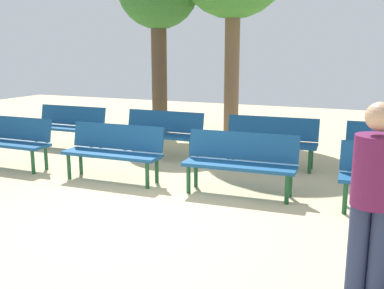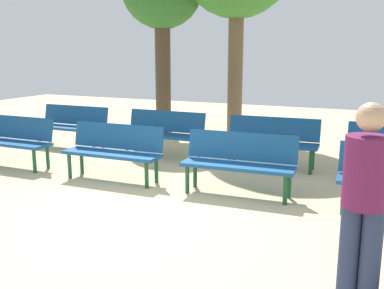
{
  "view_description": "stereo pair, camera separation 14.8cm",
  "coord_description": "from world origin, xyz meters",
  "px_view_note": "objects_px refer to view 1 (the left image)",
  "views": [
    {
      "loc": [
        2.71,
        -4.25,
        2.02
      ],
      "look_at": [
        0.0,
        2.1,
        0.55
      ],
      "focal_mm": 41.45,
      "sensor_mm": 36.0,
      "label": 1
    },
    {
      "loc": [
        2.85,
        -4.19,
        2.02
      ],
      "look_at": [
        0.0,
        2.1,
        0.55
      ],
      "focal_mm": 41.45,
      "sensor_mm": 36.0,
      "label": 2
    }
  ],
  "objects_px": {
    "bench_r1_c2": "(271,139)",
    "bench_r0_c0": "(10,139)",
    "bench_r1_c0": "(69,124)",
    "bench_r0_c1": "(114,149)",
    "visitor_with_backpack": "(374,193)",
    "bench_r1_c1": "(162,131)",
    "bench_r0_c2": "(240,159)"
  },
  "relations": [
    {
      "from": "bench_r1_c1",
      "to": "bench_r1_c2",
      "type": "bearing_deg",
      "value": 1.73
    },
    {
      "from": "bench_r1_c0",
      "to": "bench_r1_c1",
      "type": "height_order",
      "value": "same"
    },
    {
      "from": "bench_r0_c1",
      "to": "visitor_with_backpack",
      "type": "bearing_deg",
      "value": -31.96
    },
    {
      "from": "bench_r0_c1",
      "to": "bench_r0_c2",
      "type": "relative_size",
      "value": 0.99
    },
    {
      "from": "bench_r0_c0",
      "to": "visitor_with_backpack",
      "type": "distance_m",
      "value": 6.36
    },
    {
      "from": "bench_r1_c1",
      "to": "bench_r1_c2",
      "type": "relative_size",
      "value": 0.99
    },
    {
      "from": "bench_r1_c0",
      "to": "visitor_with_backpack",
      "type": "height_order",
      "value": "visitor_with_backpack"
    },
    {
      "from": "visitor_with_backpack",
      "to": "bench_r0_c0",
      "type": "bearing_deg",
      "value": -14.99
    },
    {
      "from": "bench_r1_c2",
      "to": "bench_r0_c0",
      "type": "bearing_deg",
      "value": -160.14
    },
    {
      "from": "bench_r1_c0",
      "to": "bench_r1_c2",
      "type": "xyz_separation_m",
      "value": [
        4.25,
        0.13,
        0.0
      ]
    },
    {
      "from": "bench_r0_c1",
      "to": "visitor_with_backpack",
      "type": "height_order",
      "value": "visitor_with_backpack"
    },
    {
      "from": "bench_r0_c2",
      "to": "bench_r1_c2",
      "type": "distance_m",
      "value": 1.66
    },
    {
      "from": "bench_r0_c0",
      "to": "bench_r1_c0",
      "type": "height_order",
      "value": "same"
    },
    {
      "from": "bench_r0_c1",
      "to": "bench_r1_c1",
      "type": "height_order",
      "value": "same"
    },
    {
      "from": "bench_r1_c0",
      "to": "bench_r0_c1",
      "type": "bearing_deg",
      "value": -37.67
    },
    {
      "from": "bench_r0_c0",
      "to": "bench_r1_c2",
      "type": "relative_size",
      "value": 0.99
    },
    {
      "from": "bench_r0_c2",
      "to": "visitor_with_backpack",
      "type": "height_order",
      "value": "visitor_with_backpack"
    },
    {
      "from": "bench_r0_c2",
      "to": "bench_r1_c1",
      "type": "xyz_separation_m",
      "value": [
        -2.06,
        1.6,
        0.0
      ]
    },
    {
      "from": "bench_r1_c0",
      "to": "bench_r1_c1",
      "type": "xyz_separation_m",
      "value": [
        2.15,
        0.07,
        0.0
      ]
    },
    {
      "from": "bench_r0_c2",
      "to": "visitor_with_backpack",
      "type": "bearing_deg",
      "value": -56.03
    },
    {
      "from": "bench_r0_c0",
      "to": "bench_r1_c0",
      "type": "relative_size",
      "value": 1.0
    },
    {
      "from": "bench_r0_c1",
      "to": "bench_r1_c2",
      "type": "height_order",
      "value": "same"
    },
    {
      "from": "bench_r0_c1",
      "to": "visitor_with_backpack",
      "type": "distance_m",
      "value": 4.44
    },
    {
      "from": "bench_r1_c0",
      "to": "bench_r1_c2",
      "type": "relative_size",
      "value": 0.99
    },
    {
      "from": "bench_r0_c0",
      "to": "bench_r1_c1",
      "type": "distance_m",
      "value": 2.74
    },
    {
      "from": "bench_r1_c1",
      "to": "visitor_with_backpack",
      "type": "xyz_separation_m",
      "value": [
        3.83,
        -3.93,
        0.43
      ]
    },
    {
      "from": "bench_r0_c0",
      "to": "bench_r1_c2",
      "type": "xyz_separation_m",
      "value": [
        4.22,
        1.8,
        0.0
      ]
    },
    {
      "from": "bench_r1_c1",
      "to": "bench_r0_c0",
      "type": "bearing_deg",
      "value": -140.76
    },
    {
      "from": "bench_r0_c0",
      "to": "bench_r0_c1",
      "type": "height_order",
      "value": "same"
    },
    {
      "from": "bench_r0_c1",
      "to": "bench_r1_c1",
      "type": "xyz_separation_m",
      "value": [
        -0.02,
        1.71,
        0.0
      ]
    },
    {
      "from": "bench_r1_c2",
      "to": "bench_r1_c1",
      "type": "bearing_deg",
      "value": 178.55
    },
    {
      "from": "bench_r0_c2",
      "to": "bench_r1_c0",
      "type": "bearing_deg",
      "value": 156.61
    }
  ]
}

